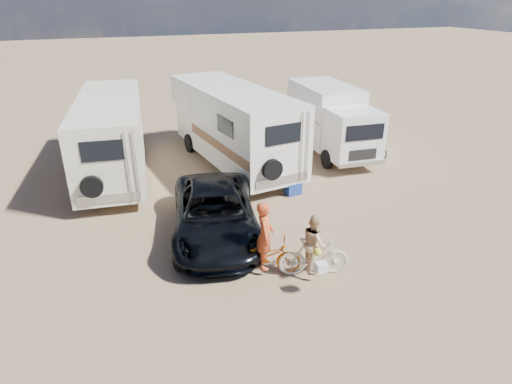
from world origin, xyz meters
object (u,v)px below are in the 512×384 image
object	(u,v)px
rider_woman	(314,249)
crate	(271,184)
box_truck	(332,121)
dark_suv	(215,213)
bike_man	(265,255)
bike_parked	(369,153)
bike_woman	(314,256)
rv_left	(112,138)
cooler	(293,188)
rv_main	(233,127)
rider_man	(265,241)

from	to	relation	value
rider_woman	crate	distance (m)	5.65
box_truck	rider_woman	xyz separation A→B (m)	(-5.18, -8.35, -0.71)
dark_suv	bike_man	size ratio (longest dim) A/B	2.81
dark_suv	bike_parked	xyz separation A→B (m)	(7.97, 3.65, -0.28)
bike_woman	rv_left	bearing A→B (deg)	41.94
bike_parked	bike_woman	bearing A→B (deg)	141.20
box_truck	rider_woman	bearing A→B (deg)	-117.81
bike_man	cooler	size ratio (longest dim) A/B	3.33
dark_suv	bike_parked	world-z (taller)	dark_suv
rv_main	dark_suv	distance (m)	6.18
rv_left	rider_man	bearing A→B (deg)	-63.32
rider_man	cooler	xyz separation A→B (m)	(2.79, 4.22, -0.71)
rv_main	dark_suv	size ratio (longest dim) A/B	1.50
box_truck	bike_man	world-z (taller)	box_truck
bike_man	rider_man	xyz separation A→B (m)	(0.00, 0.00, 0.44)
rv_main	box_truck	bearing A→B (deg)	-9.88
bike_woman	rider_man	world-z (taller)	rider_man
dark_suv	crate	distance (m)	3.96
rv_left	bike_man	world-z (taller)	rv_left
bike_parked	rv_left	bearing A→B (deg)	80.08
rv_left	crate	distance (m)	6.69
rv_main	crate	distance (m)	3.39
rv_left	bike_parked	distance (m)	10.85
rv_left	box_truck	world-z (taller)	rv_left
rv_main	box_truck	size ratio (longest dim) A/B	1.37
dark_suv	bike_woman	xyz separation A→B (m)	(1.87, -2.90, -0.19)
dark_suv	rider_woman	xyz separation A→B (m)	(1.87, -2.90, 0.05)
rider_man	cooler	distance (m)	5.11
box_truck	cooler	distance (m)	5.19
bike_man	cooler	xyz separation A→B (m)	(2.79, 4.22, -0.27)
box_truck	crate	distance (m)	5.17
rv_left	box_truck	distance (m)	9.58
rv_left	dark_suv	size ratio (longest dim) A/B	1.50
crate	rider_man	bearing A→B (deg)	-114.24
rider_woman	bike_parked	distance (m)	8.96
bike_woman	rider_man	xyz separation A→B (m)	(-1.16, 0.57, 0.39)
bike_woman	dark_suv	bearing A→B (deg)	49.26
bike_woman	rider_man	size ratio (longest dim) A/B	0.98
bike_parked	cooler	size ratio (longest dim) A/B	3.10
rider_man	crate	xyz separation A→B (m)	(2.23, 4.95, -0.75)
rv_main	crate	xyz separation A→B (m)	(0.54, -3.01, -1.45)
box_truck	rv_main	bearing A→B (deg)	-178.18
bike_parked	rider_man	bearing A→B (deg)	133.66
rv_main	bike_man	bearing A→B (deg)	-109.69
rider_woman	bike_parked	world-z (taller)	rider_woman
rv_main	rv_left	world-z (taller)	rv_main
bike_parked	crate	xyz separation A→B (m)	(-5.04, -1.04, -0.28)
rider_woman	cooler	world-z (taller)	rider_woman
cooler	crate	distance (m)	0.92
rv_main	box_truck	xyz separation A→B (m)	(4.65, -0.18, -0.14)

